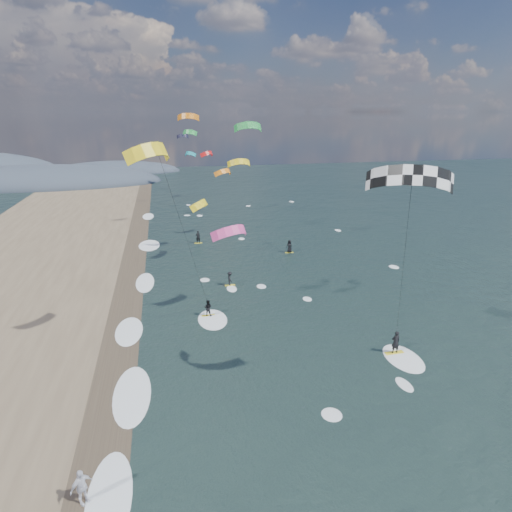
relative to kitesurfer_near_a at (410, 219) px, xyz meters
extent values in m
plane|color=black|center=(-5.63, -1.95, -12.01)|extent=(260.00, 260.00, 0.00)
cube|color=#382D23|center=(-17.63, 8.05, -12.00)|extent=(3.00, 240.00, 0.00)
ellipsoid|color=#3D4756|center=(-45.63, 98.05, -12.01)|extent=(64.00, 24.00, 10.00)
ellipsoid|color=#3D4756|center=(-27.63, 118.05, -12.01)|extent=(40.00, 18.00, 7.00)
cube|color=yellow|center=(3.23, 5.00, -11.97)|extent=(1.49, 0.45, 0.06)
imported|color=black|center=(3.23, 5.00, -11.02)|extent=(0.68, 0.45, 1.84)
ellipsoid|color=white|center=(3.53, 4.20, -12.01)|extent=(2.60, 4.20, 0.12)
cylinder|color=black|center=(1.23, 2.00, -4.04)|extent=(0.02, 0.02, 15.16)
cube|color=yellow|center=(-10.15, 14.48, -11.98)|extent=(1.20, 0.37, 0.06)
imported|color=black|center=(-10.15, 14.48, -11.19)|extent=(0.91, 0.82, 1.52)
ellipsoid|color=white|center=(-9.85, 13.68, -12.01)|extent=(2.60, 4.20, 0.12)
cylinder|color=black|center=(-11.90, 11.48, -3.64)|extent=(0.02, 0.02, 15.75)
cube|color=yellow|center=(-7.06, 21.21, -11.98)|extent=(1.10, 0.35, 0.05)
imported|color=black|center=(-7.06, 21.21, -11.20)|extent=(0.66, 1.03, 1.52)
cube|color=yellow|center=(2.42, 30.74, -11.98)|extent=(1.10, 0.35, 0.05)
imported|color=black|center=(2.42, 30.74, -11.11)|extent=(0.98, 0.95, 1.69)
cube|color=yellow|center=(-9.02, 37.64, -11.98)|extent=(1.10, 0.35, 0.05)
imported|color=black|center=(-9.02, 37.64, -11.06)|extent=(0.70, 0.51, 1.78)
ellipsoid|color=white|center=(-16.43, -3.95, -12.01)|extent=(2.40, 5.40, 0.11)
ellipsoid|color=white|center=(-16.43, 4.05, -12.01)|extent=(2.40, 5.40, 0.11)
ellipsoid|color=white|center=(-16.43, 13.05, -12.01)|extent=(2.40, 5.40, 0.11)
ellipsoid|color=white|center=(-16.43, 24.05, -12.01)|extent=(2.40, 5.40, 0.11)
ellipsoid|color=white|center=(-16.43, 38.05, -12.01)|extent=(2.40, 5.40, 0.11)
ellipsoid|color=white|center=(-16.43, 56.05, -12.01)|extent=(2.40, 5.40, 0.11)
imported|color=silver|center=(-18.13, -3.98, -11.06)|extent=(1.16, 1.06, 1.90)
camera|label=1|loc=(-13.42, -20.96, 5.72)|focal=30.00mm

